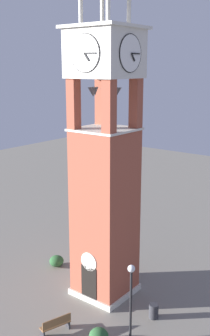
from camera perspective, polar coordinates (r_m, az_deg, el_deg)
The scene contains 7 objects.
ground at distance 25.51m, azimuth 0.00°, elevation -17.02°, with size 80.00×80.00×0.00m, color gray.
clock_tower at distance 22.53m, azimuth -0.00°, elevation -0.16°, with size 3.54×3.54×18.24m.
park_bench at distance 22.08m, azimuth -6.97°, elevation -21.12°, with size 0.90×1.66×0.95m.
lamp_post at distance 20.23m, azimuth 3.70°, elevation -16.74°, with size 0.36×0.36×4.09m.
trash_bin at distance 23.21m, azimuth 6.88°, elevation -19.42°, with size 0.52×0.52×0.80m, color #2D2D33.
shrub_near_entry at distance 21.36m, azimuth -0.90°, elevation -22.67°, with size 0.97×0.97×0.79m, color #28562D.
shrub_left_of_tower at distance 28.33m, azimuth -6.86°, elevation -12.90°, with size 0.97×0.97×0.74m, color #28562D.
Camera 1 is at (13.47, -17.20, 13.16)m, focal length 43.14 mm.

